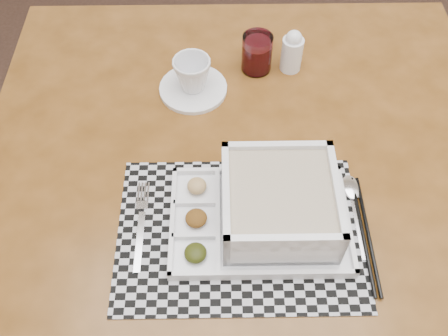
{
  "coord_description": "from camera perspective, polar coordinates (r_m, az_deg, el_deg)",
  "views": [
    {
      "loc": [
        -0.46,
        0.02,
        1.59
      ],
      "look_at": [
        -0.42,
        0.55,
        0.87
      ],
      "focal_mm": 40.0,
      "sensor_mm": 36.0,
      "label": 1
    }
  ],
  "objects": [
    {
      "name": "creamer_bottle",
      "position": [
        1.15,
        7.79,
        13.09
      ],
      "size": [
        0.05,
        0.05,
        0.1
      ],
      "color": "white",
      "rests_on": "dining_table"
    },
    {
      "name": "juice_glass",
      "position": [
        1.15,
        3.77,
        12.83
      ],
      "size": [
        0.07,
        0.07,
        0.09
      ],
      "color": "white",
      "rests_on": "dining_table"
    },
    {
      "name": "placemat",
      "position": [
        0.9,
        1.78,
        -7.3
      ],
      "size": [
        0.45,
        0.34,
        0.0
      ],
      "primitive_type": "cube",
      "rotation": [
        0.0,
        0.0,
        -0.05
      ],
      "color": "#B3B2BB",
      "rests_on": "dining_table"
    },
    {
      "name": "dining_table",
      "position": [
        1.04,
        2.2,
        -3.03
      ],
      "size": [
        1.12,
        1.12,
        0.8
      ],
      "color": "#4D2C0E",
      "rests_on": "ground"
    },
    {
      "name": "saucer",
      "position": [
        1.12,
        -3.54,
        9.05
      ],
      "size": [
        0.15,
        0.15,
        0.01
      ],
      "primitive_type": "cylinder",
      "color": "white",
      "rests_on": "dining_table"
    },
    {
      "name": "cup",
      "position": [
        1.09,
        -3.65,
        10.65
      ],
      "size": [
        0.1,
        0.1,
        0.08
      ],
      "primitive_type": "imported",
      "rotation": [
        0.0,
        0.0,
        -0.23
      ],
      "color": "white",
      "rests_on": "saucer"
    },
    {
      "name": "serving_tray",
      "position": [
        0.88,
        5.67,
        -4.51
      ],
      "size": [
        0.33,
        0.24,
        0.1
      ],
      "color": "white",
      "rests_on": "placemat"
    },
    {
      "name": "fork",
      "position": [
        0.92,
        -9.53,
        -6.22
      ],
      "size": [
        0.03,
        0.19,
        0.0
      ],
      "color": "silver",
      "rests_on": "placemat"
    },
    {
      "name": "chopsticks",
      "position": [
        0.93,
        15.86,
        -7.25
      ],
      "size": [
        0.03,
        0.24,
        0.01
      ],
      "color": "black",
      "rests_on": "placemat"
    },
    {
      "name": "spoon",
      "position": [
        0.97,
        14.44,
        -2.83
      ],
      "size": [
        0.04,
        0.18,
        0.01
      ],
      "color": "silver",
      "rests_on": "placemat"
    }
  ]
}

